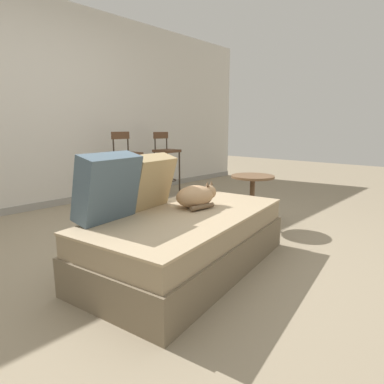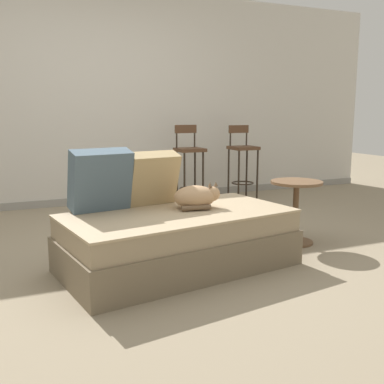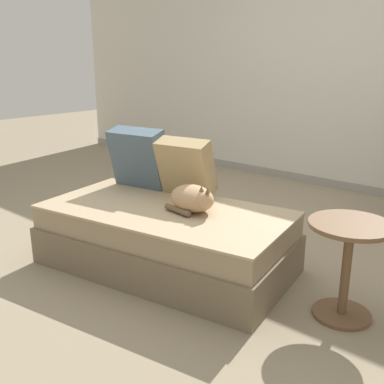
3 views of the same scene
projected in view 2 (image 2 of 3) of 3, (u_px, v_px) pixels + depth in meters
name	position (u px, v px, depth m)	size (l,w,h in m)	color
ground_plane	(161.00, 252.00, 3.67)	(16.00, 16.00, 0.00)	gray
wall_back_panel	(98.00, 98.00, 5.47)	(8.00, 0.10, 2.60)	silver
wall_baseboard_trim	(103.00, 199.00, 5.65)	(8.00, 0.02, 0.09)	gray
couch	(179.00, 240.00, 3.27)	(1.77, 1.11, 0.42)	#766750
throw_pillow_corner	(101.00, 180.00, 3.23)	(0.47, 0.31, 0.46)	#4C6070
throw_pillow_middle	(152.00, 178.00, 3.45)	(0.43, 0.31, 0.42)	tan
cat	(196.00, 197.00, 3.36)	(0.36, 0.28, 0.20)	tan
bar_stool_near_window	(189.00, 159.00, 5.48)	(0.32, 0.32, 0.97)	#2D2319
bar_stool_by_doorway	(242.00, 157.00, 5.77)	(0.32, 0.32, 0.96)	#2D2319
side_table	(296.00, 203.00, 3.87)	(0.44, 0.44, 0.55)	brown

